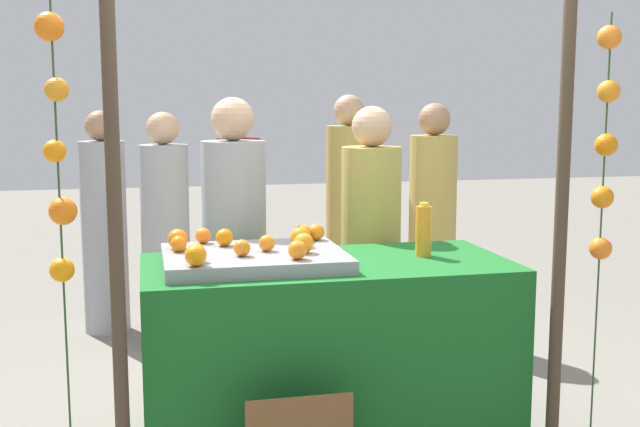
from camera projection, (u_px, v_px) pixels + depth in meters
name	position (u px, v px, depth m)	size (l,w,h in m)	color
stall_counter	(327.00, 358.00, 3.60)	(1.66, 0.79, 0.91)	#196023
orange_tray	(254.00, 258.00, 3.46)	(0.80, 0.62, 0.06)	gray
orange_0	(242.00, 248.00, 3.35)	(0.07, 0.07, 0.07)	orange
orange_1	(179.00, 244.00, 3.45)	(0.07, 0.07, 0.07)	orange
orange_2	(297.00, 250.00, 3.28)	(0.08, 0.08, 0.08)	orange
orange_3	(304.00, 243.00, 3.42)	(0.09, 0.09, 0.09)	orange
orange_4	(267.00, 243.00, 3.46)	(0.07, 0.07, 0.07)	orange
orange_5	(300.00, 237.00, 3.57)	(0.09, 0.09, 0.09)	orange
orange_6	(178.00, 239.00, 3.52)	(0.09, 0.09, 0.09)	orange
orange_7	(225.00, 237.00, 3.59)	(0.08, 0.08, 0.08)	orange
orange_8	(196.00, 253.00, 3.22)	(0.08, 0.08, 0.08)	orange
orange_9	(303.00, 233.00, 3.71)	(0.08, 0.08, 0.08)	orange
orange_10	(196.00, 255.00, 3.14)	(0.09, 0.09, 0.09)	orange
orange_11	(317.00, 232.00, 3.74)	(0.08, 0.08, 0.08)	orange
orange_12	(203.00, 236.00, 3.66)	(0.07, 0.07, 0.07)	orange
juice_bottle	(424.00, 231.00, 3.65)	(0.08, 0.08, 0.25)	orange
vendor_left	(235.00, 267.00, 4.09)	(0.33, 0.33, 1.66)	#99999E
vendor_right	(371.00, 265.00, 4.25)	(0.32, 0.32, 1.61)	tan
crowd_person_0	(166.00, 240.00, 5.14)	(0.31, 0.31, 1.57)	#99999E
crowd_person_1	(349.00, 216.00, 5.82)	(0.34, 0.34, 1.69)	tan
crowd_person_2	(432.00, 229.00, 5.41)	(0.33, 0.33, 1.62)	tan
crowd_person_3	(104.00, 230.00, 5.51)	(0.32, 0.32, 1.57)	#99999E
crowd_person_4	(239.00, 224.00, 5.75)	(0.32, 0.32, 1.59)	maroon
canopy_post_left	(116.00, 250.00, 2.89)	(0.06, 0.06, 2.17)	#473828
canopy_post_right	(560.00, 232.00, 3.29)	(0.06, 0.06, 2.17)	#473828
garland_strand_left	(57.00, 151.00, 2.81)	(0.12, 0.11, 1.99)	#2D4C23
garland_strand_right	(605.00, 146.00, 3.24)	(0.10, 0.11, 1.99)	#2D4C23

